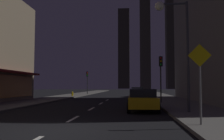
% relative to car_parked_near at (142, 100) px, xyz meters
% --- Properties ---
extents(ground_plane, '(78.00, 136.00, 0.10)m').
position_rel_car_parked_near_xyz_m(ground_plane, '(-3.60, 24.77, -0.79)').
color(ground_plane, black).
extents(sidewalk_right, '(4.00, 76.00, 0.15)m').
position_rel_car_parked_near_xyz_m(sidewalk_right, '(3.40, 24.77, -0.67)').
color(sidewalk_right, '#605E59').
rests_on(sidewalk_right, ground).
extents(sidewalk_left, '(4.00, 76.00, 0.15)m').
position_rel_car_parked_near_xyz_m(sidewalk_left, '(-10.60, 24.77, -0.67)').
color(sidewalk_left, '#605E59').
rests_on(sidewalk_left, ground).
extents(lane_marking_center, '(0.16, 23.00, 0.01)m').
position_rel_car_parked_near_xyz_m(lane_marking_center, '(-3.60, 1.17, -0.73)').
color(lane_marking_center, silver).
rests_on(lane_marking_center, ground).
extents(skyscraper_distant_tall, '(6.64, 5.05, 47.29)m').
position_rel_car_parked_near_xyz_m(skyscraper_distant_tall, '(-5.78, 123.18, 22.91)').
color(skyscraper_distant_tall, '#343227').
rests_on(skyscraper_distant_tall, ground).
extents(skyscraper_distant_mid, '(5.92, 5.96, 52.39)m').
position_rel_car_parked_near_xyz_m(skyscraper_distant_mid, '(6.61, 120.69, 25.46)').
color(skyscraper_distant_mid, '#403D30').
rests_on(skyscraper_distant_mid, ground).
extents(skyscraper_distant_short, '(5.42, 6.68, 74.10)m').
position_rel_car_parked_near_xyz_m(skyscraper_distant_short, '(19.96, 111.43, 36.31)').
color(skyscraper_distant_short, '#343127').
rests_on(skyscraper_distant_short, ground).
extents(car_parked_near, '(1.98, 4.24, 1.45)m').
position_rel_car_parked_near_xyz_m(car_parked_near, '(0.00, 0.00, 0.00)').
color(car_parked_near, gold).
rests_on(car_parked_near, ground).
extents(car_parked_far, '(1.98, 4.24, 1.45)m').
position_rel_car_parked_near_xyz_m(car_parked_far, '(0.00, 19.82, 0.00)').
color(car_parked_far, silver).
rests_on(car_parked_far, ground).
extents(fire_hydrant_far_left, '(0.42, 0.30, 0.65)m').
position_rel_car_parked_near_xyz_m(fire_hydrant_far_left, '(-9.50, 18.54, -0.29)').
color(fire_hydrant_far_left, gold).
rests_on(fire_hydrant_far_left, sidewalk_left).
extents(traffic_light_near_right, '(0.32, 0.48, 4.20)m').
position_rel_car_parked_near_xyz_m(traffic_light_near_right, '(1.90, 5.85, 2.45)').
color(traffic_light_near_right, '#2D2D2D').
rests_on(traffic_light_near_right, sidewalk_right).
extents(traffic_light_far_left, '(0.32, 0.48, 4.20)m').
position_rel_car_parked_near_xyz_m(traffic_light_far_left, '(-9.10, 27.80, 2.45)').
color(traffic_light_far_left, '#2D2D2D').
rests_on(traffic_light_far_left, sidewalk_left).
extents(street_lamp_right, '(1.96, 0.56, 6.58)m').
position_rel_car_parked_near_xyz_m(street_lamp_right, '(1.78, -1.63, 4.33)').
color(street_lamp_right, '#38383D').
rests_on(street_lamp_right, sidewalk_right).
extents(pedestrian_crossing_sign, '(0.91, 0.09, 3.15)m').
position_rel_car_parked_near_xyz_m(pedestrian_crossing_sign, '(2.00, -6.22, 1.28)').
color(pedestrian_crossing_sign, slate).
rests_on(pedestrian_crossing_sign, sidewalk_right).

